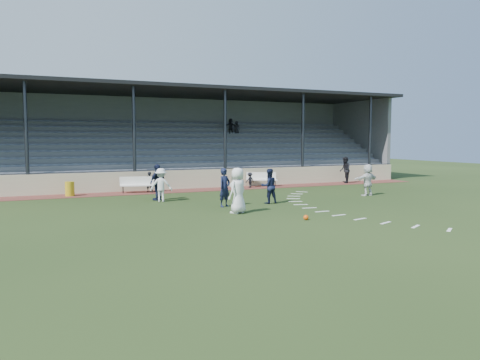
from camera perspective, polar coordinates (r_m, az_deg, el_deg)
name	(u,v)px	position (r m, az deg, el deg)	size (l,w,h in m)	color
ground	(264,216)	(19.51, 3.00, -4.39)	(90.00, 90.00, 0.00)	#243716
cinder_track	(187,190)	(29.17, -6.42, -1.27)	(34.00, 2.00, 0.02)	brown
retaining_wall	(182,180)	(30.11, -7.04, 0.04)	(34.00, 0.18, 1.20)	beige
bench_left	(137,183)	(28.34, -12.41, -0.37)	(2.04, 0.90, 0.95)	white
bench_right	(262,178)	(31.46, 2.66, 0.26)	(2.00, 1.20, 0.95)	white
trash_bin	(70,189)	(27.74, -20.04, -1.02)	(0.50, 0.50, 0.80)	gold
football	(306,217)	(18.67, 8.05, -4.54)	(0.21, 0.21, 0.21)	#EA530D
player_white_lead	(238,191)	(20.02, -0.27, -1.30)	(0.96, 0.63, 1.97)	white
player_navy_lead	(225,188)	(21.98, -1.88, -0.93)	(0.66, 0.44, 1.82)	#121834
player_navy_mid	(269,186)	(23.16, 3.55, -0.75)	(0.84, 0.65, 1.73)	#121834
player_white_wing	(161,185)	(24.11, -9.60, -0.61)	(1.10, 0.63, 1.71)	white
player_navy_wing	(158,182)	(24.71, -9.98, -0.27)	(1.11, 0.46, 1.89)	#121834
player_white_back	(367,180)	(27.34, 15.28, 0.02)	(1.66, 0.53, 1.79)	white
official	(345,170)	(34.59, 12.68, 1.21)	(0.92, 0.72, 1.90)	black
sub_left_near	(149,182)	(28.71, -11.03, -0.20)	(0.44, 0.29, 1.21)	black
sub_left_far	(157,182)	(28.63, -10.10, -0.22)	(0.70, 0.29, 1.20)	black
sub_right	(250,180)	(30.52, 1.21, -0.01)	(0.64, 0.37, 0.99)	black
grandstand	(163,153)	(34.54, -9.35, 3.31)	(34.60, 9.00, 6.61)	slate
penalty_arc	(346,210)	(21.67, 12.77, -3.55)	(3.89, 14.63, 0.01)	white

